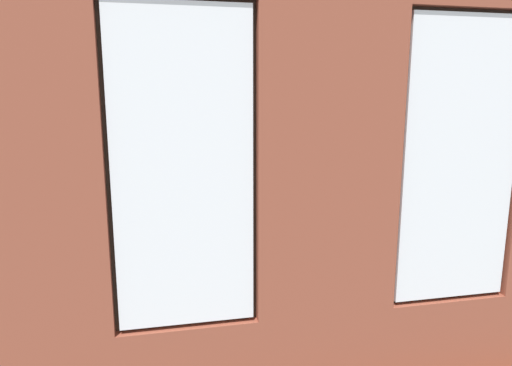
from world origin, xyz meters
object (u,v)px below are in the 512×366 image
object	(u,v)px
remote_gray	(268,220)
potted_plant_by_left_couch	(344,204)
cup_ceramic	(241,222)
potted_plant_near_tv	(73,242)
coffee_table	(241,229)
tv_flatscreen	(39,190)
couch_left	(414,233)
potted_plant_between_couches	(455,252)
couch_by_window	(302,314)
table_plant_small	(251,219)
potted_plant_mid_room_small	(303,222)
potted_plant_beside_window_right	(88,286)
media_console	(44,245)

from	to	relation	value
remote_gray	potted_plant_by_left_couch	xyz separation A→B (m)	(-1.47, -0.79, -0.03)
cup_ceramic	potted_plant_near_tv	xyz separation A→B (m)	(2.00, 0.81, 0.12)
coffee_table	tv_flatscreen	world-z (taller)	tv_flatscreen
couch_left	remote_gray	bearing A→B (deg)	-109.57
potted_plant_between_couches	couch_by_window	bearing A→B (deg)	1.88
couch_by_window	table_plant_small	xyz separation A→B (m)	(-0.01, -2.24, 0.22)
table_plant_small	potted_plant_mid_room_small	size ratio (longest dim) A/B	0.43
couch_left	coffee_table	distance (m)	2.34
table_plant_small	tv_flatscreen	xyz separation A→B (m)	(2.65, -0.31, 0.45)
couch_by_window	potted_plant_mid_room_small	distance (m)	2.87
coffee_table	potted_plant_mid_room_small	xyz separation A→B (m)	(-0.99, -0.36, -0.06)
potted_plant_mid_room_small	couch_by_window	bearing A→B (deg)	72.04
potted_plant_near_tv	potted_plant_between_couches	xyz separation A→B (m)	(-3.59, 1.52, 0.15)
remote_gray	potted_plant_by_left_couch	bearing A→B (deg)	-132.14
tv_flatscreen	potted_plant_near_tv	world-z (taller)	tv_flatscreen
remote_gray	potted_plant_between_couches	xyz separation A→B (m)	(-1.17, 2.49, 0.31)
couch_by_window	potted_plant_beside_window_right	world-z (taller)	potted_plant_beside_window_right
cup_ceramic	remote_gray	size ratio (longest dim) A/B	0.52
couch_by_window	potted_plant_mid_room_small	world-z (taller)	couch_by_window
media_console	tv_flatscreen	distance (m)	0.72
remote_gray	potted_plant_between_couches	size ratio (longest dim) A/B	0.11
potted_plant_by_left_couch	potted_plant_mid_room_small	bearing A→B (deg)	33.38
potted_plant_beside_window_right	potted_plant_near_tv	size ratio (longest dim) A/B	1.09
couch_by_window	couch_left	distance (m)	2.88
remote_gray	potted_plant_mid_room_small	xyz separation A→B (m)	(-0.57, -0.20, -0.12)
table_plant_small	potted_plant_by_left_couch	xyz separation A→B (m)	(-1.78, -1.08, -0.13)
coffee_table	media_console	size ratio (longest dim) A/B	1.42
couch_by_window	media_console	size ratio (longest dim) A/B	1.96
couch_left	tv_flatscreen	size ratio (longest dim) A/B	1.63
couch_left	remote_gray	world-z (taller)	couch_left
potted_plant_beside_window_right	potted_plant_near_tv	xyz separation A→B (m)	(0.39, -1.67, -0.18)
cup_ceramic	tv_flatscreen	size ratio (longest dim) A/B	0.07
couch_by_window	remote_gray	bearing A→B (deg)	-97.03
remote_gray	potted_plant_near_tv	size ratio (longest dim) A/B	0.15
potted_plant_by_left_couch	potted_plant_beside_window_right	size ratio (longest dim) A/B	0.51
table_plant_small	media_console	world-z (taller)	table_plant_small
potted_plant_mid_room_small	remote_gray	bearing A→B (deg)	19.19
remote_gray	potted_plant_mid_room_small	size ratio (longest dim) A/B	0.35
cup_ceramic	coffee_table	bearing A→B (deg)	-86.42
potted_plant_beside_window_right	potted_plant_near_tv	world-z (taller)	potted_plant_beside_window_right
table_plant_small	media_console	size ratio (longest dim) A/B	0.20
couch_left	potted_plant_between_couches	world-z (taller)	potted_plant_between_couches
coffee_table	potted_plant_near_tv	distance (m)	2.17
potted_plant_beside_window_right	potted_plant_between_couches	world-z (taller)	potted_plant_between_couches
couch_by_window	coffee_table	bearing A→B (deg)	-87.50
table_plant_small	potted_plant_between_couches	size ratio (longest dim) A/B	0.14
couch_by_window	potted_plant_near_tv	bearing A→B (deg)	-36.70
couch_left	potted_plant_near_tv	size ratio (longest dim) A/B	1.81
potted_plant_mid_room_small	coffee_table	bearing A→B (deg)	19.78
coffee_table	table_plant_small	bearing A→B (deg)	130.29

